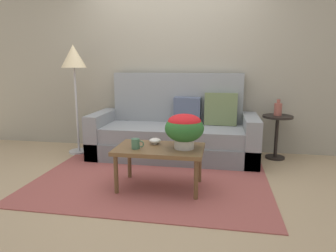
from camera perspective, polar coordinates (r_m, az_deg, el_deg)
name	(u,v)px	position (r m, az deg, el deg)	size (l,w,h in m)	color
ground_plane	(153,177)	(3.54, -2.78, -9.52)	(14.00, 14.00, 0.00)	tan
wall_back	(172,51)	(4.59, 0.79, 13.94)	(6.40, 0.12, 2.93)	gray
area_rug	(151,179)	(3.45, -3.15, -10.01)	(2.56, 1.85, 0.01)	#994C47
couch	(175,132)	(4.22, 1.40, -1.21)	(2.24, 0.86, 1.15)	slate
coffee_table	(160,152)	(3.11, -1.58, -4.90)	(0.89, 0.55, 0.44)	brown
side_table	(277,129)	(4.35, 19.82, -0.54)	(0.40, 0.40, 0.60)	black
floor_lamp	(74,64)	(4.48, -17.32, 11.15)	(0.35, 0.35, 1.54)	#B2B2B7
potted_plant	(184,128)	(3.01, 3.10, -0.31)	(0.39, 0.39, 0.35)	#B7B2A8
coffee_mug	(136,144)	(3.05, -6.06, -3.33)	(0.13, 0.08, 0.10)	#3D664C
snack_bowl	(155,141)	(3.21, -2.44, -2.79)	(0.13, 0.13, 0.07)	silver
table_vase	(278,109)	(4.31, 20.00, 3.05)	(0.10, 0.10, 0.22)	#934C42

